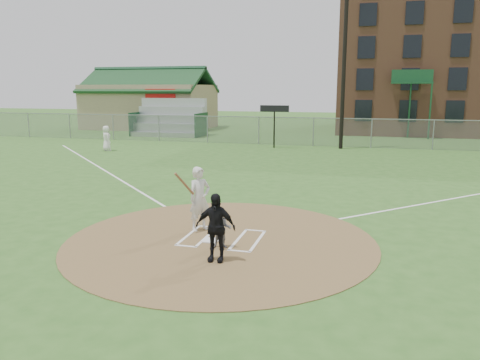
% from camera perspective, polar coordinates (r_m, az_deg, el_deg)
% --- Properties ---
extents(ground, '(140.00, 140.00, 0.00)m').
position_cam_1_polar(ground, '(12.86, -2.36, -7.37)').
color(ground, '#305E20').
rests_on(ground, ground).
extents(dirt_circle, '(8.40, 8.40, 0.02)m').
position_cam_1_polar(dirt_circle, '(12.85, -2.36, -7.32)').
color(dirt_circle, brown).
rests_on(dirt_circle, ground).
extents(home_plate, '(0.43, 0.43, 0.03)m').
position_cam_1_polar(home_plate, '(12.77, -3.59, -7.35)').
color(home_plate, white).
rests_on(home_plate, dirt_circle).
extents(foul_line_third, '(17.04, 17.04, 0.01)m').
position_cam_1_polar(foul_line_third, '(24.56, -16.20, 1.15)').
color(foul_line_third, white).
rests_on(foul_line_third, ground).
extents(catcher, '(0.59, 0.52, 1.03)m').
position_cam_1_polar(catcher, '(12.06, -2.23, -5.96)').
color(catcher, slate).
rests_on(catcher, dirt_circle).
extents(umpire, '(0.99, 0.45, 1.65)m').
position_cam_1_polar(umpire, '(11.12, -3.02, -5.78)').
color(umpire, black).
rests_on(umpire, dirt_circle).
extents(ondeck_player, '(0.95, 0.92, 1.65)m').
position_cam_1_polar(ondeck_player, '(32.18, -15.98, 4.91)').
color(ondeck_player, white).
rests_on(ondeck_player, ground).
extents(batters_boxes, '(2.08, 1.88, 0.01)m').
position_cam_1_polar(batters_boxes, '(12.98, -2.16, -7.06)').
color(batters_boxes, white).
rests_on(batters_boxes, dirt_circle).
extents(batter_at_plate, '(0.91, 1.05, 1.86)m').
position_cam_1_polar(batter_at_plate, '(13.52, -4.95, -2.28)').
color(batter_at_plate, silver).
rests_on(batter_at_plate, dirt_circle).
extents(outfield_fence, '(56.08, 0.08, 2.03)m').
position_cam_1_polar(outfield_fence, '(33.96, 8.94, 5.83)').
color(outfield_fence, slate).
rests_on(outfield_fence, ground).
extents(bleachers, '(6.08, 3.20, 3.20)m').
position_cam_1_polar(bleachers, '(41.42, -8.68, 7.57)').
color(bleachers, '#B7BABF').
rests_on(bleachers, ground).
extents(clubhouse, '(12.20, 8.71, 6.23)m').
position_cam_1_polar(clubhouse, '(49.64, -10.86, 9.00)').
color(clubhouse, tan).
rests_on(clubhouse, ground).
extents(light_pole, '(1.20, 0.30, 12.22)m').
position_cam_1_polar(light_pole, '(32.76, 12.64, 15.31)').
color(light_pole, black).
rests_on(light_pole, ground).
extents(scoreboard_sign, '(2.00, 0.10, 2.93)m').
position_cam_1_polar(scoreboard_sign, '(32.46, 4.22, 8.12)').
color(scoreboard_sign, black).
rests_on(scoreboard_sign, ground).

